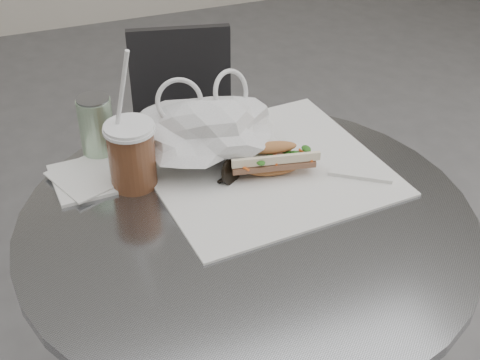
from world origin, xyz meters
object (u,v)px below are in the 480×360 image
object	(u,v)px
chair_far	(188,169)
banh_mi	(272,159)
iced_coffee	(132,154)
cafe_table	(246,331)
drink_can	(97,127)
sunglasses	(240,165)

from	to	relation	value
chair_far	banh_mi	size ratio (longest dim) A/B	3.63
banh_mi	iced_coffee	bearing A→B (deg)	176.53
banh_mi	iced_coffee	world-z (taller)	iced_coffee
cafe_table	chair_far	world-z (taller)	cafe_table
chair_far	banh_mi	bearing A→B (deg)	99.89
drink_can	sunglasses	bearing A→B (deg)	-34.80
chair_far	sunglasses	distance (m)	0.79
chair_far	sunglasses	xyz separation A→B (m)	(-0.09, -0.65, 0.44)
chair_far	sunglasses	world-z (taller)	sunglasses
drink_can	iced_coffee	bearing A→B (deg)	-71.74
iced_coffee	sunglasses	bearing A→B (deg)	-11.82
banh_mi	sunglasses	world-z (taller)	banh_mi
chair_far	drink_can	world-z (taller)	drink_can
chair_far	banh_mi	distance (m)	0.82
banh_mi	drink_can	world-z (taller)	drink_can
cafe_table	drink_can	distance (m)	0.47
banh_mi	iced_coffee	distance (m)	0.25
cafe_table	banh_mi	distance (m)	0.33
banh_mi	iced_coffee	size ratio (longest dim) A/B	0.75
banh_mi	sunglasses	size ratio (longest dim) A/B	1.92
drink_can	cafe_table	bearing A→B (deg)	-55.37
iced_coffee	chair_far	bearing A→B (deg)	66.25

